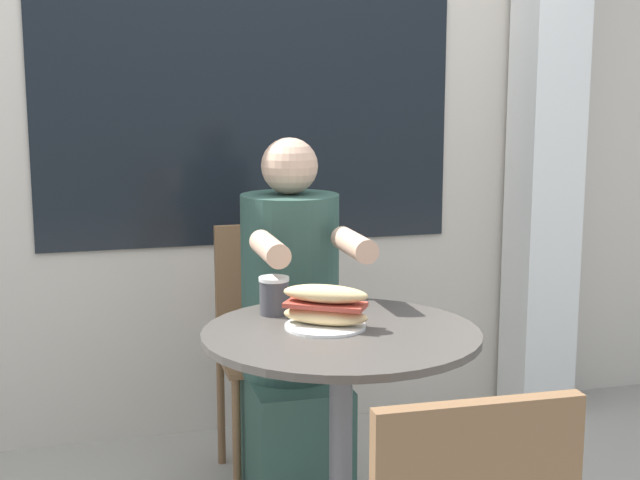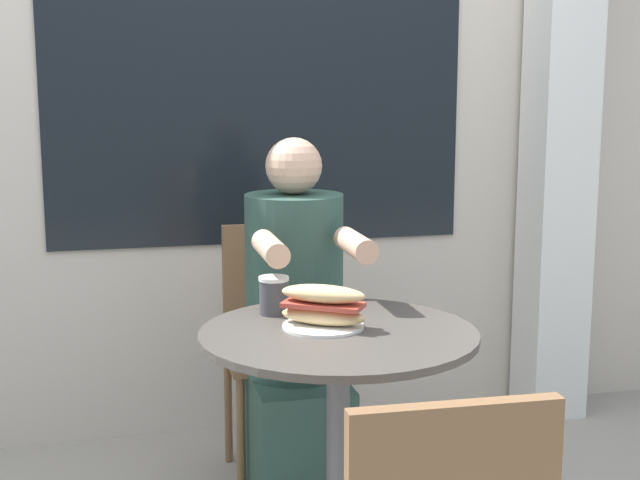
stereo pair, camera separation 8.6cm
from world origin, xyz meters
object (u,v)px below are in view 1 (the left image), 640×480
object	(u,v)px
diner_chair	(269,326)
sandwich_on_plate	(325,308)
seated_diner	(293,352)
drink_cup	(274,296)
cafe_table	(341,405)

from	to	relation	value
diner_chair	sandwich_on_plate	bearing A→B (deg)	88.21
seated_diner	drink_cup	world-z (taller)	seated_diner
cafe_table	seated_diner	xyz separation A→B (m)	(0.01, 0.53, -0.02)
cafe_table	sandwich_on_plate	xyz separation A→B (m)	(-0.03, 0.04, 0.25)
cafe_table	seated_diner	bearing A→B (deg)	89.33
cafe_table	diner_chair	distance (m)	0.87
cafe_table	diner_chair	size ratio (longest dim) A/B	0.85
seated_diner	sandwich_on_plate	size ratio (longest dim) A/B	5.16
cafe_table	seated_diner	size ratio (longest dim) A/B	0.62
sandwich_on_plate	diner_chair	bearing A→B (deg)	87.34
diner_chair	seated_diner	xyz separation A→B (m)	(-0.00, -0.34, 0.01)
diner_chair	seated_diner	distance (m)	0.34
diner_chair	seated_diner	bearing A→B (deg)	90.56
sandwich_on_plate	seated_diner	bearing A→B (deg)	85.70
seated_diner	drink_cup	distance (m)	0.44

